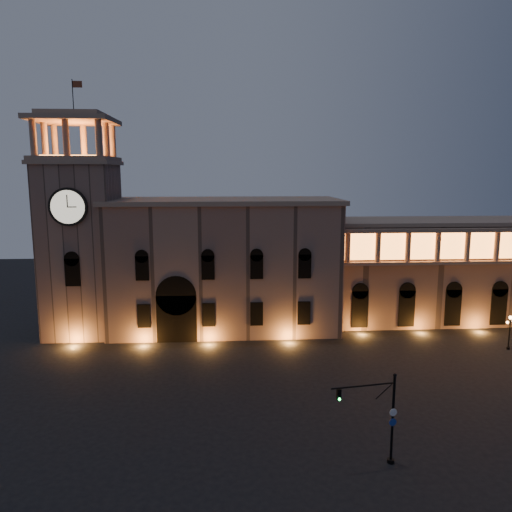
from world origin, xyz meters
The scene contains 6 objects.
ground centered at (0.00, 0.00, 0.00)m, with size 160.00×160.00×0.00m, color black.
government_building centered at (-2.08, 21.93, 8.77)m, with size 30.80×12.80×17.60m.
clock_tower centered at (-20.50, 20.98, 12.50)m, with size 9.80×9.80×32.40m.
colonnade_wing centered at (32.00, 23.92, 7.33)m, with size 40.60×11.50×14.50m.
traffic_light centered at (9.24, -11.69, 3.65)m, with size 5.01×1.12×6.94m.
street_lamp_near centered at (32.08, 10.88, 2.48)m, with size 1.38×0.62×4.16m.
Camera 1 is at (-1.95, -44.46, 21.07)m, focal length 35.00 mm.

